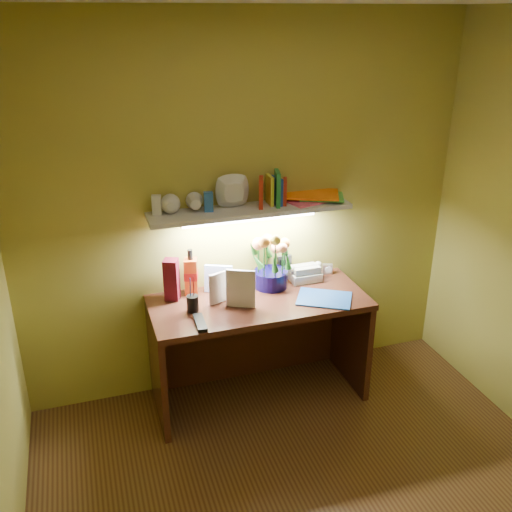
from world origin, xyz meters
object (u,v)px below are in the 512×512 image
at_px(flower_bouquet, 271,259).
at_px(whisky_bottle, 191,272).
at_px(desk, 259,350).
at_px(telephone, 305,272).
at_px(desk_clock, 327,269).

relative_size(flower_bouquet, whisky_bottle, 1.29).
height_order(desk, telephone, telephone).
relative_size(desk, telephone, 6.77).
relative_size(flower_bouquet, telephone, 1.93).
bearing_deg(desk_clock, whisky_bottle, -161.55).
height_order(desk, flower_bouquet, flower_bouquet).
bearing_deg(flower_bouquet, desk_clock, 9.08).
bearing_deg(desk, flower_bouquet, 50.39).
distance_m(desk, whisky_bottle, 0.70).
xyz_separation_m(telephone, desk_clock, (0.19, 0.05, -0.03)).
height_order(desk, whisky_bottle, whisky_bottle).
relative_size(flower_bouquet, desk_clock, 5.71).
distance_m(flower_bouquet, telephone, 0.29).
xyz_separation_m(desk_clock, whisky_bottle, (-0.98, -0.01, 0.12)).
bearing_deg(flower_bouquet, telephone, 4.88).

